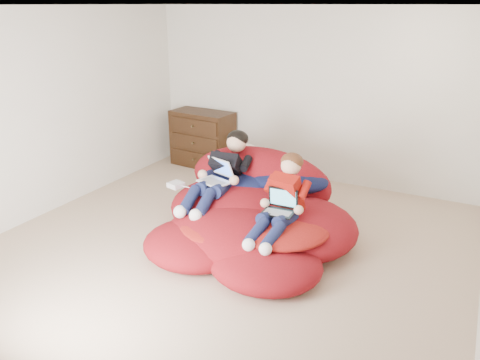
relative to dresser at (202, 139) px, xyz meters
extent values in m
cube|color=tan|center=(1.71, -2.23, -0.57)|extent=(5.10, 5.10, 0.25)
cube|color=silver|center=(1.71, 0.28, 0.80)|extent=(5.10, 0.02, 2.50)
cube|color=silver|center=(1.71, -4.74, 0.80)|extent=(5.10, 0.02, 2.50)
cube|color=silver|center=(-0.80, -2.23, 0.80)|extent=(0.02, 5.10, 2.50)
cube|color=silver|center=(1.71, -2.23, 2.06)|extent=(5.10, 5.10, 0.02)
cube|color=#311D0D|center=(0.00, 0.01, 0.00)|extent=(1.04, 0.59, 0.90)
cube|color=#311D0D|center=(0.00, -0.25, -0.27)|extent=(0.90, 0.10, 0.22)
cylinder|color=#4C3F26|center=(0.00, -0.27, -0.27)|extent=(0.04, 0.06, 0.03)
cube|color=#311D0D|center=(0.00, -0.25, 0.00)|extent=(0.90, 0.10, 0.22)
cylinder|color=#4C3F26|center=(0.00, -0.27, 0.00)|extent=(0.04, 0.06, 0.03)
cube|color=#311D0D|center=(0.00, -0.25, 0.27)|extent=(0.90, 0.10, 0.22)
cylinder|color=#4C3F26|center=(0.00, -0.27, 0.27)|extent=(0.04, 0.06, 0.03)
ellipsoid|color=maroon|center=(1.55, -1.70, -0.23)|extent=(1.65, 1.48, 0.59)
ellipsoid|color=maroon|center=(2.30, -1.84, -0.25)|extent=(1.46, 1.42, 0.53)
ellipsoid|color=maroon|center=(1.85, -2.24, -0.27)|extent=(1.65, 1.32, 0.53)
ellipsoid|color=maroon|center=(1.51, -2.58, -0.31)|extent=(1.12, 1.03, 0.37)
ellipsoid|color=maroon|center=(2.32, -2.58, -0.32)|extent=(1.14, 1.03, 0.37)
ellipsoid|color=maroon|center=(1.58, -1.16, -0.05)|extent=(1.90, 0.84, 0.84)
ellipsoid|color=#11173F|center=(1.44, -1.38, 0.03)|extent=(0.99, 0.81, 0.25)
ellipsoid|color=#11173F|center=(1.96, -1.25, 0.07)|extent=(1.09, 0.76, 0.26)
ellipsoid|color=#A41C17|center=(2.29, -2.15, -0.11)|extent=(1.07, 1.07, 0.19)
ellipsoid|color=#A41C17|center=(1.71, -2.38, -0.15)|extent=(0.94, 0.85, 0.17)
ellipsoid|color=silver|center=(1.26, -0.92, 0.17)|extent=(0.48, 0.31, 0.31)
cube|color=black|center=(1.35, -1.54, 0.20)|extent=(0.40, 0.54, 0.47)
sphere|color=#E2AB8A|center=(1.35, -1.35, 0.47)|extent=(0.24, 0.24, 0.24)
ellipsoid|color=black|center=(1.35, -1.32, 0.51)|extent=(0.27, 0.25, 0.21)
cylinder|color=#141B3F|center=(1.25, -1.92, 0.06)|extent=(0.21, 0.41, 0.22)
cylinder|color=#141B3F|center=(1.25, -2.27, 0.03)|extent=(0.18, 0.39, 0.25)
sphere|color=white|center=(1.25, -2.46, -0.04)|extent=(0.14, 0.14, 0.14)
cylinder|color=#141B3F|center=(1.45, -1.92, 0.06)|extent=(0.21, 0.41, 0.22)
cylinder|color=#141B3F|center=(1.45, -2.27, 0.03)|extent=(0.18, 0.39, 0.25)
sphere|color=white|center=(1.45, -2.46, -0.04)|extent=(0.14, 0.14, 0.14)
cube|color=#AC170F|center=(2.28, -1.97, 0.18)|extent=(0.34, 0.34, 0.48)
sphere|color=#E2AB8A|center=(2.28, -1.89, 0.48)|extent=(0.21, 0.21, 0.21)
ellipsoid|color=#4E2A15|center=(2.28, -1.86, 0.52)|extent=(0.24, 0.22, 0.18)
cylinder|color=#141B3F|center=(2.19, -2.21, 0.00)|extent=(0.19, 0.36, 0.19)
cylinder|color=#141B3F|center=(2.19, -2.52, -0.03)|extent=(0.16, 0.35, 0.22)
sphere|color=white|center=(2.19, -2.69, -0.09)|extent=(0.13, 0.13, 0.13)
cylinder|color=#141B3F|center=(2.37, -2.21, 0.00)|extent=(0.19, 0.36, 0.19)
cylinder|color=#141B3F|center=(2.37, -2.52, -0.03)|extent=(0.16, 0.35, 0.22)
sphere|color=white|center=(2.37, -2.69, -0.09)|extent=(0.13, 0.13, 0.13)
cube|color=white|center=(1.35, -1.90, 0.14)|extent=(0.41, 0.34, 0.01)
cube|color=gray|center=(1.35, -1.92, 0.15)|extent=(0.33, 0.22, 0.00)
cube|color=white|center=(1.35, -1.73, 0.26)|extent=(0.37, 0.20, 0.23)
cube|color=#416EE0|center=(1.35, -1.74, 0.26)|extent=(0.32, 0.17, 0.19)
cube|color=black|center=(2.28, -2.20, 0.07)|extent=(0.33, 0.24, 0.01)
cube|color=gray|center=(2.28, -2.21, 0.07)|extent=(0.28, 0.14, 0.00)
cube|color=black|center=(2.28, -2.07, 0.18)|extent=(0.32, 0.06, 0.22)
cube|color=#53A6C2|center=(2.28, -2.08, 0.18)|extent=(0.28, 0.04, 0.18)
cube|color=white|center=(0.76, -1.84, -0.03)|extent=(0.20, 0.20, 0.06)
camera|label=1|loc=(3.95, -6.23, 2.07)|focal=35.00mm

